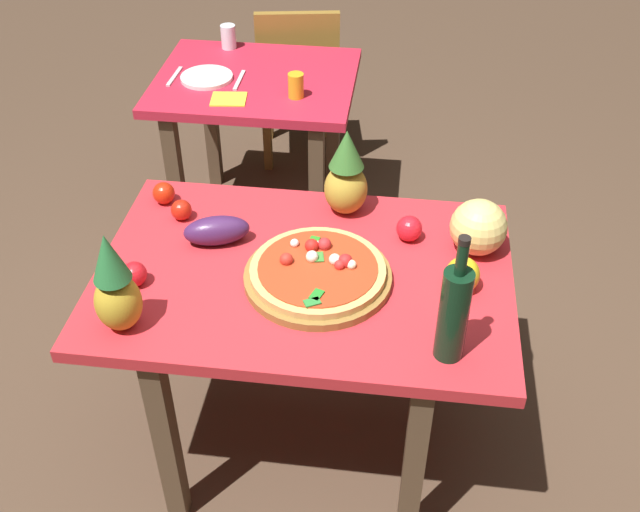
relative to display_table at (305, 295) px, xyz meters
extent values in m
plane|color=#4C3828|center=(0.00, 0.00, -0.65)|extent=(10.00, 10.00, 0.00)
cube|color=brown|center=(-0.36, -0.36, -0.30)|extent=(0.06, 0.06, 0.70)
cube|color=brown|center=(0.36, -0.36, -0.30)|extent=(0.06, 0.06, 0.70)
cube|color=brown|center=(-0.36, 0.36, -0.30)|extent=(0.06, 0.06, 0.70)
cube|color=brown|center=(0.36, 0.36, -0.30)|extent=(0.06, 0.06, 0.70)
cube|color=red|center=(0.00, 0.00, 0.08)|extent=(1.21, 0.82, 0.04)
cube|color=brown|center=(-0.69, 0.93, -0.30)|extent=(0.06, 0.06, 0.70)
cube|color=brown|center=(-0.09, 0.93, -0.30)|extent=(0.06, 0.06, 0.70)
cube|color=brown|center=(-0.69, 1.54, -0.30)|extent=(0.06, 0.06, 0.70)
cube|color=brown|center=(-0.09, 1.54, -0.30)|extent=(0.06, 0.06, 0.70)
cube|color=red|center=(-0.39, 1.24, 0.08)|extent=(0.84, 0.71, 0.04)
cube|color=olive|center=(-0.18, 2.08, -0.44)|extent=(0.04, 0.04, 0.41)
cube|color=olive|center=(-0.50, 2.02, -0.44)|extent=(0.04, 0.04, 0.41)
cube|color=olive|center=(-0.12, 1.75, -0.44)|extent=(0.04, 0.04, 0.41)
cube|color=olive|center=(-0.45, 1.70, -0.44)|extent=(0.04, 0.04, 0.41)
cube|color=olive|center=(-0.31, 1.89, -0.22)|extent=(0.46, 0.46, 0.04)
cube|color=olive|center=(-0.28, 1.71, 0.00)|extent=(0.40, 0.11, 0.40)
cylinder|color=olive|center=(0.05, -0.04, 0.11)|extent=(0.42, 0.42, 0.02)
cylinder|color=tan|center=(0.05, -0.04, 0.13)|extent=(0.39, 0.39, 0.02)
cylinder|color=#BB391B|center=(0.05, -0.04, 0.14)|extent=(0.34, 0.34, 0.00)
sphere|color=red|center=(0.12, -0.02, 0.16)|extent=(0.04, 0.04, 0.04)
sphere|color=red|center=(0.02, 0.04, 0.16)|extent=(0.04, 0.04, 0.04)
sphere|color=red|center=(-0.05, -0.03, 0.16)|extent=(0.04, 0.04, 0.04)
sphere|color=red|center=(0.11, -0.03, 0.15)|extent=(0.03, 0.03, 0.03)
sphere|color=red|center=(0.05, 0.05, 0.16)|extent=(0.04, 0.04, 0.04)
cube|color=#2C8436|center=(0.05, -0.19, 0.15)|extent=(0.05, 0.05, 0.00)
cube|color=#238427|center=(0.06, -0.16, 0.15)|extent=(0.04, 0.05, 0.00)
cube|color=#2C8621|center=(0.02, 0.07, 0.15)|extent=(0.04, 0.05, 0.00)
cube|color=#398232|center=(0.04, 0.00, 0.15)|extent=(0.04, 0.05, 0.00)
sphere|color=silver|center=(0.03, 0.05, 0.15)|extent=(0.02, 0.02, 0.02)
sphere|color=white|center=(0.09, -0.01, 0.16)|extent=(0.03, 0.03, 0.03)
sphere|color=white|center=(0.02, -0.01, 0.16)|extent=(0.04, 0.04, 0.04)
sphere|color=white|center=(0.14, -0.03, 0.16)|extent=(0.03, 0.03, 0.03)
sphere|color=white|center=(-0.04, 0.05, 0.15)|extent=(0.03, 0.03, 0.03)
cylinder|color=black|center=(0.41, -0.28, 0.23)|extent=(0.08, 0.08, 0.27)
cylinder|color=black|center=(0.41, -0.28, 0.41)|extent=(0.03, 0.03, 0.09)
cylinder|color=black|center=(0.41, -0.28, 0.46)|extent=(0.03, 0.03, 0.02)
ellipsoid|color=gold|center=(-0.45, -0.29, 0.18)|extent=(0.12, 0.12, 0.17)
cone|color=#287038|center=(-0.45, -0.29, 0.33)|extent=(0.10, 0.10, 0.14)
ellipsoid|color=#AF9231|center=(0.09, 0.31, 0.18)|extent=(0.14, 0.14, 0.17)
cone|color=#366F2C|center=(0.09, 0.31, 0.33)|extent=(0.11, 0.11, 0.13)
sphere|color=#E1CA72|center=(0.50, 0.16, 0.18)|extent=(0.17, 0.17, 0.17)
ellipsoid|color=yellow|center=(0.45, -0.02, 0.14)|extent=(0.10, 0.10, 0.11)
ellipsoid|color=#42204F|center=(-0.28, 0.10, 0.14)|extent=(0.22, 0.15, 0.09)
sphere|color=red|center=(-0.50, 0.29, 0.13)|extent=(0.07, 0.07, 0.07)
sphere|color=red|center=(0.30, 0.19, 0.14)|extent=(0.08, 0.08, 0.08)
sphere|color=red|center=(-0.47, -0.12, 0.13)|extent=(0.07, 0.07, 0.07)
sphere|color=red|center=(-0.42, 0.20, 0.13)|extent=(0.07, 0.07, 0.07)
cylinder|color=gold|center=(-0.19, 1.08, 0.15)|extent=(0.06, 0.06, 0.10)
cylinder|color=silver|center=(-0.57, 1.52, 0.15)|extent=(0.07, 0.07, 0.11)
cylinder|color=white|center=(-0.59, 1.19, 0.10)|extent=(0.22, 0.22, 0.02)
cube|color=silver|center=(-0.73, 1.19, 0.10)|extent=(0.02, 0.18, 0.01)
cube|color=silver|center=(-0.45, 1.19, 0.10)|extent=(0.02, 0.18, 0.01)
cube|color=yellow|center=(-0.46, 1.02, 0.10)|extent=(0.15, 0.13, 0.01)
camera|label=1|loc=(0.26, -1.67, 1.51)|focal=42.28mm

